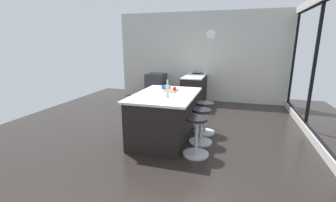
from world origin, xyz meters
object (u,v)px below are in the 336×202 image
at_px(oven_range, 156,87).
at_px(apple_red, 175,88).
at_px(stool_by_window, 205,119).
at_px(water_bottle, 167,90).
at_px(fruit_bowl, 166,87).
at_px(stool_near_camera, 196,138).
at_px(kitchen_island, 163,116).
at_px(stool_middle, 201,127).
at_px(cutting_board, 172,90).

xyz_separation_m(oven_range, apple_red, (2.83, 1.40, 0.53)).
height_order(stool_by_window, water_bottle, water_bottle).
xyz_separation_m(stool_by_window, fruit_bowl, (0.04, -0.84, 0.64)).
bearing_deg(fruit_bowl, stool_by_window, 92.66).
bearing_deg(stool_near_camera, apple_red, -143.54).
distance_m(kitchen_island, stool_middle, 0.76).
relative_size(stool_near_camera, fruit_bowl, 3.40).
height_order(oven_range, fruit_bowl, fruit_bowl).
relative_size(apple_red, fruit_bowl, 0.39).
bearing_deg(cutting_board, stool_middle, 64.47).
relative_size(stool_near_camera, apple_red, 8.74).
distance_m(cutting_board, water_bottle, 0.59).
bearing_deg(kitchen_island, oven_range, -158.19).
bearing_deg(oven_range, kitchen_island, 21.81).
bearing_deg(stool_by_window, fruit_bowl, -87.34).
distance_m(stool_near_camera, cutting_board, 1.23).
bearing_deg(cutting_board, oven_range, -154.65).
xyz_separation_m(cutting_board, fruit_bowl, (-0.16, -0.17, 0.03)).
relative_size(stool_middle, fruit_bowl, 3.40).
relative_size(cutting_board, water_bottle, 1.15).
relative_size(stool_middle, water_bottle, 2.12).
bearing_deg(fruit_bowl, kitchen_island, 10.76).
bearing_deg(stool_by_window, apple_red, -68.13).
relative_size(oven_range, cutting_board, 2.41).
distance_m(oven_range, kitchen_island, 3.35).
distance_m(water_bottle, fruit_bowl, 0.79).
xyz_separation_m(stool_near_camera, water_bottle, (-0.26, -0.58, 0.72)).
xyz_separation_m(oven_range, kitchen_island, (3.11, 1.24, 0.03)).
distance_m(stool_near_camera, apple_red, 1.19).
distance_m(stool_by_window, stool_middle, 0.52).
height_order(stool_near_camera, water_bottle, water_bottle).
relative_size(stool_middle, apple_red, 8.74).
distance_m(oven_range, apple_red, 3.20).
bearing_deg(stool_near_camera, water_bottle, -114.26).
xyz_separation_m(kitchen_island, stool_by_window, (-0.52, 0.74, -0.15)).
height_order(apple_red, fruit_bowl, apple_red).
distance_m(stool_by_window, water_bottle, 1.21).
distance_m(oven_range, fruit_bowl, 2.91).
bearing_deg(stool_near_camera, fruit_bowl, -140.16).
bearing_deg(kitchen_island, stool_middle, 90.00).
height_order(oven_range, stool_middle, oven_range).
xyz_separation_m(cutting_board, water_bottle, (0.58, 0.09, 0.11)).
bearing_deg(oven_range, stool_near_camera, 28.72).
distance_m(stool_middle, cutting_board, 0.96).
distance_m(cutting_board, fruit_bowl, 0.24).
distance_m(oven_range, water_bottle, 3.70).
bearing_deg(stool_near_camera, stool_by_window, 180.00).
height_order(oven_range, water_bottle, water_bottle).
height_order(stool_middle, stool_near_camera, same).
distance_m(oven_range, cutting_board, 3.13).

